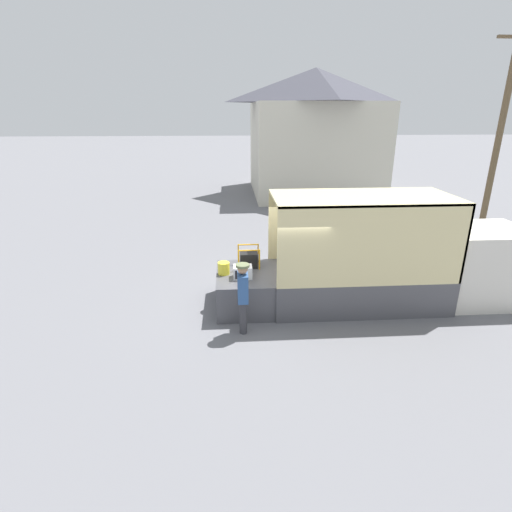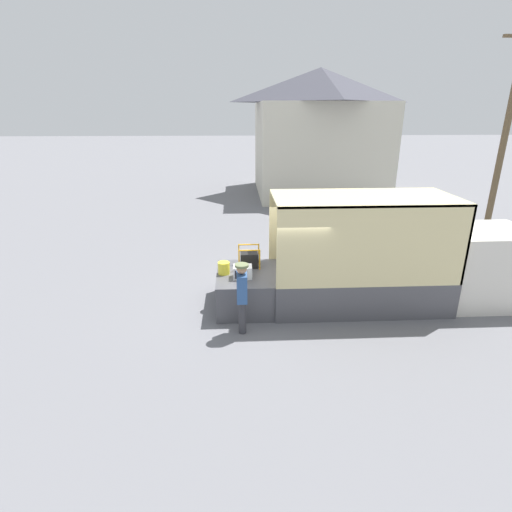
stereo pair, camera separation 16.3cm
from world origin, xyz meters
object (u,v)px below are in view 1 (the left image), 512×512
at_px(portable_generator, 249,259).
at_px(utility_pole, 501,127).
at_px(microwave, 243,272).
at_px(box_truck, 413,270).
at_px(orange_bucket, 224,268).
at_px(worker_person, 243,291).

height_order(portable_generator, utility_pole, utility_pole).
distance_m(microwave, portable_generator, 0.82).
bearing_deg(box_truck, portable_generator, 173.97).
relative_size(portable_generator, orange_bucket, 1.82).
relative_size(orange_bucket, worker_person, 0.18).
xyz_separation_m(microwave, orange_bucket, (-0.49, 0.30, 0.00)).
distance_m(orange_bucket, utility_pole, 14.67).
bearing_deg(microwave, portable_generator, 74.75).
distance_m(microwave, worker_person, 1.15).
xyz_separation_m(box_truck, microwave, (-4.70, -0.32, 0.21)).
bearing_deg(box_truck, orange_bucket, -179.73).
xyz_separation_m(box_truck, orange_bucket, (-5.19, -0.02, 0.22)).
relative_size(worker_person, utility_pole, 0.21).
distance_m(portable_generator, orange_bucket, 0.87).
relative_size(box_truck, portable_generator, 11.65).
relative_size(box_truck, worker_person, 3.92).
relative_size(box_truck, orange_bucket, 21.25).
bearing_deg(utility_pole, microwave, -145.63).
distance_m(box_truck, utility_pole, 10.86).
bearing_deg(microwave, box_truck, 3.89).
distance_m(box_truck, orange_bucket, 5.19).
distance_m(box_truck, worker_person, 4.96).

